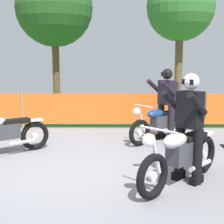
{
  "coord_description": "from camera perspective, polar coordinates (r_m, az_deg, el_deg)",
  "views": [
    {
      "loc": [
        0.66,
        -5.35,
        1.88
      ],
      "look_at": [
        0.62,
        0.6,
        0.9
      ],
      "focal_mm": 50.56,
      "sensor_mm": 36.0,
      "label": 1
    }
  ],
  "objects": [
    {
      "name": "rider_third",
      "position": [
        4.97,
        13.89,
        -1.71
      ],
      "size": [
        0.76,
        0.77,
        1.69
      ],
      "rotation": [
        0.0,
        0.0,
        -2.34
      ],
      "color": "black",
      "rests_on": "ground"
    },
    {
      "name": "tree_near_left",
      "position": [
        12.25,
        12.28,
        17.92
      ],
      "size": [
        2.45,
        2.45,
        5.01
      ],
      "color": "brown",
      "rests_on": "ground"
    },
    {
      "name": "motorcycle_third",
      "position": [
        4.9,
        12.35,
        -7.6
      ],
      "size": [
        1.51,
        1.56,
        0.97
      ],
      "rotation": [
        0.0,
        0.0,
        -2.34
      ],
      "color": "black",
      "rests_on": "ground"
    },
    {
      "name": "grass_verge",
      "position": [
        11.56,
        -2.87,
        0.01
      ],
      "size": [
        24.0,
        5.53,
        0.01
      ],
      "primitive_type": "cube",
      "color": "#4C8C3D",
      "rests_on": "ground"
    },
    {
      "name": "motorcycle_trailing",
      "position": [
        7.41,
        8.69,
        -1.99
      ],
      "size": [
        1.56,
        1.26,
        0.9
      ],
      "rotation": [
        0.0,
        0.0,
        -2.48
      ],
      "color": "black",
      "rests_on": "ground"
    },
    {
      "name": "tree_leftmost",
      "position": [
        13.05,
        -10.38,
        17.95
      ],
      "size": [
        2.98,
        2.98,
        5.37
      ],
      "color": "brown",
      "rests_on": "ground"
    },
    {
      "name": "ground",
      "position": [
        5.72,
        -6.35,
        -10.03
      ],
      "size": [
        24.0,
        24.0,
        0.02
      ],
      "primitive_type": "cube",
      "color": "gray"
    },
    {
      "name": "rider_trailing",
      "position": [
        7.48,
        9.88,
        2.08
      ],
      "size": [
        0.78,
        0.74,
        1.69
      ],
      "rotation": [
        0.0,
        0.0,
        -2.48
      ],
      "color": "black",
      "rests_on": "ground"
    },
    {
      "name": "motorcycle_lead",
      "position": [
        6.62,
        -19.3,
        -3.68
      ],
      "size": [
        1.64,
        1.23,
        0.92
      ],
      "rotation": [
        0.0,
        0.0,
        -2.51
      ],
      "color": "black",
      "rests_on": "ground"
    },
    {
      "name": "barrier_fence",
      "position": [
        8.75,
        -3.92,
        0.53
      ],
      "size": [
        11.43,
        0.08,
        1.05
      ],
      "color": "#997547",
      "rests_on": "ground"
    }
  ]
}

